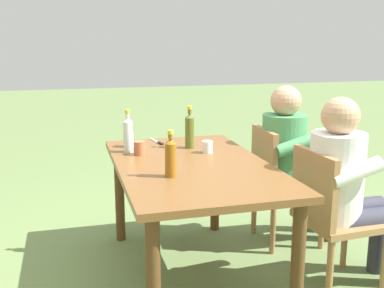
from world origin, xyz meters
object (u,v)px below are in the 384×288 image
object	(u,v)px
dining_table	(192,178)
person_in_white_shirt	(347,184)
cup_terracotta	(139,148)
chair_near_right	(278,179)
cup_white	(207,147)
chair_near_left	(330,212)
person_in_plaid_shirt	(293,156)
table_knife	(157,142)
bottle_olive	(190,130)
cup_glass	(128,140)
bottle_amber	(171,157)
bottle_clear	(128,134)

from	to	relation	value
dining_table	person_in_white_shirt	world-z (taller)	person_in_white_shirt
dining_table	cup_terracotta	bearing A→B (deg)	43.49
chair_near_right	cup_white	bearing A→B (deg)	101.68
chair_near_right	chair_near_left	bearing A→B (deg)	-179.99
person_in_white_shirt	cup_terracotta	distance (m)	1.32
person_in_white_shirt	dining_table	bearing A→B (deg)	68.24
person_in_white_shirt	person_in_plaid_shirt	distance (m)	0.69
dining_table	person_in_plaid_shirt	xyz separation A→B (m)	(0.34, -0.86, -0.00)
table_knife	chair_near_left	bearing A→B (deg)	-139.14
bottle_olive	cup_glass	xyz separation A→B (m)	(0.15, 0.41, -0.08)
bottle_olive	table_knife	distance (m)	0.32
bottle_olive	table_knife	world-z (taller)	bottle_olive
person_in_plaid_shirt	cup_glass	bearing A→B (deg)	80.45
bottle_amber	cup_white	xyz separation A→B (m)	(0.47, -0.36, -0.07)
chair_near_right	cup_white	distance (m)	0.67
person_in_white_shirt	cup_glass	size ratio (longest dim) A/B	12.55
chair_near_left	table_knife	distance (m)	1.32
person_in_plaid_shirt	bottle_amber	xyz separation A→B (m)	(-0.59, 1.05, 0.21)
bottle_clear	cup_glass	distance (m)	0.18
dining_table	person_in_plaid_shirt	bearing A→B (deg)	-68.24
chair_near_left	person_in_plaid_shirt	xyz separation A→B (m)	(0.69, -0.11, 0.17)
chair_near_right	cup_glass	xyz separation A→B (m)	(0.20, 1.07, 0.31)
chair_near_right	bottle_amber	world-z (taller)	bottle_amber
dining_table	cup_white	bearing A→B (deg)	-36.39
dining_table	person_in_white_shirt	size ratio (longest dim) A/B	1.30
bottle_clear	person_in_white_shirt	bearing A→B (deg)	-121.31
bottle_olive	cup_terracotta	distance (m)	0.39
person_in_white_shirt	cup_glass	xyz separation A→B (m)	(0.89, 1.18, 0.15)
cup_terracotta	table_knife	distance (m)	0.39
person_in_plaid_shirt	bottle_amber	world-z (taller)	person_in_plaid_shirt
dining_table	bottle_clear	world-z (taller)	bottle_clear
person_in_white_shirt	cup_glass	distance (m)	1.48
bottle_amber	bottle_olive	bearing A→B (deg)	-23.52
chair_near_right	cup_terracotta	bearing A→B (deg)	93.12
person_in_white_shirt	cup_glass	world-z (taller)	person_in_white_shirt
chair_near_left	cup_terracotta	xyz separation A→B (m)	(0.64, 1.03, 0.31)
bottle_olive	dining_table	bearing A→B (deg)	167.06
bottle_clear	table_knife	size ratio (longest dim) A/B	1.20
chair_near_right	bottle_olive	distance (m)	0.77
person_in_white_shirt	bottle_olive	bearing A→B (deg)	46.19
cup_glass	table_knife	xyz separation A→B (m)	(0.09, -0.22, -0.04)
table_knife	dining_table	bearing A→B (deg)	-171.62
dining_table	cup_glass	world-z (taller)	cup_glass
cup_terracotta	cup_glass	bearing A→B (deg)	8.68
bottle_clear	table_knife	bearing A→B (deg)	-44.88
chair_near_left	cup_terracotta	world-z (taller)	chair_near_left
chair_near_right	bottle_clear	bearing A→B (deg)	88.03
bottle_clear	cup_white	size ratio (longest dim) A/B	3.58
bottle_clear	cup_terracotta	size ratio (longest dim) A/B	3.19
bottle_clear	table_knife	xyz separation A→B (m)	(0.25, -0.24, -0.12)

